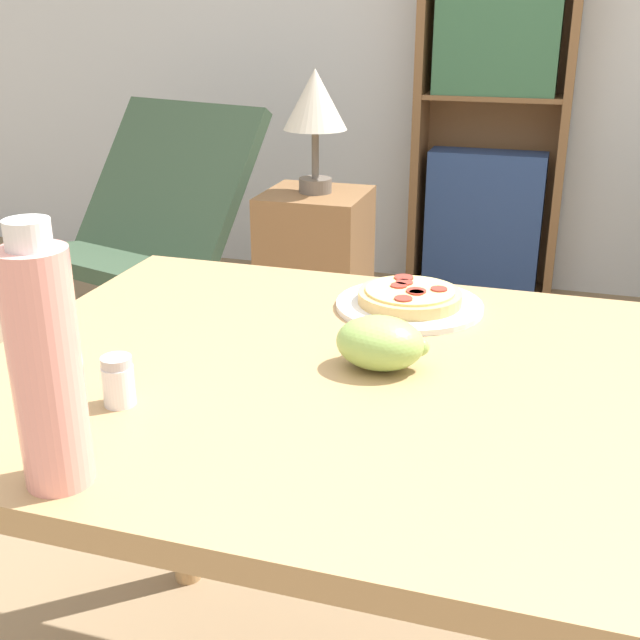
% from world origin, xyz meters
% --- Properties ---
extents(dining_table, '(1.34, 0.84, 0.75)m').
position_xyz_m(dining_table, '(0.09, -0.07, 0.65)').
color(dining_table, tan).
rests_on(dining_table, ground_plane).
extents(pizza_on_plate, '(0.25, 0.25, 0.04)m').
position_xyz_m(pizza_on_plate, '(-0.02, 0.20, 0.76)').
color(pizza_on_plate, white).
rests_on(pizza_on_plate, dining_table).
extents(grape_bunch, '(0.13, 0.10, 0.08)m').
position_xyz_m(grape_bunch, '(-0.02, -0.05, 0.78)').
color(grape_bunch, '#93BC5B').
rests_on(grape_bunch, dining_table).
extents(drink_bottle, '(0.07, 0.07, 0.29)m').
position_xyz_m(drink_bottle, '(-0.28, -0.43, 0.88)').
color(drink_bottle, pink).
rests_on(drink_bottle, dining_table).
extents(salt_shaker, '(0.04, 0.04, 0.07)m').
position_xyz_m(salt_shaker, '(-0.31, -0.25, 0.78)').
color(salt_shaker, white).
rests_on(salt_shaker, dining_table).
extents(lounge_chair_near, '(0.84, 0.92, 0.88)m').
position_xyz_m(lounge_chair_near, '(-1.27, 1.48, 0.29)').
color(lounge_chair_near, slate).
rests_on(lounge_chair_near, ground_plane).
extents(bookshelf, '(0.64, 0.24, 1.73)m').
position_xyz_m(bookshelf, '(-0.12, 2.48, 0.79)').
color(bookshelf, brown).
rests_on(bookshelf, ground_plane).
extents(side_table, '(0.34, 0.34, 0.64)m').
position_xyz_m(side_table, '(-0.59, 1.48, 0.32)').
color(side_table, brown).
rests_on(side_table, ground_plane).
extents(table_lamp, '(0.21, 0.21, 0.40)m').
position_xyz_m(table_lamp, '(-0.59, 1.48, 0.92)').
color(table_lamp, '#665B51').
rests_on(table_lamp, side_table).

